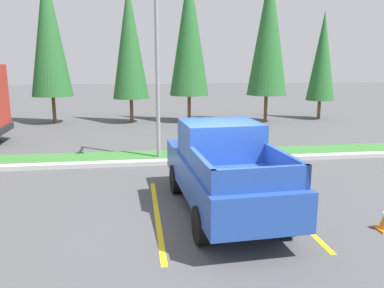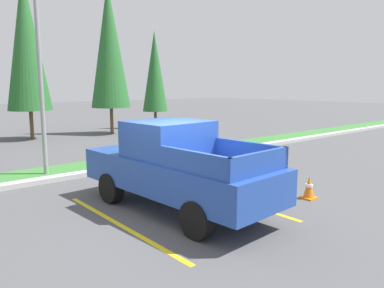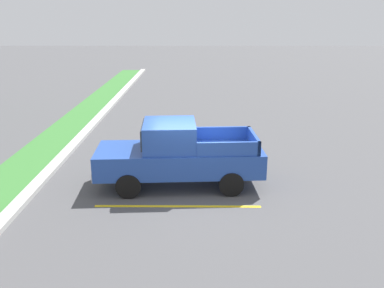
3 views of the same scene
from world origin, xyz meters
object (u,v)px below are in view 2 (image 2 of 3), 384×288
Objects in this scene: traffic_cone at (309,188)px; cypress_tree_right_inner at (26,42)px; pickup_truck_main at (176,166)px; cypress_tree_rightmost at (109,46)px; cypress_tree_far_right at (155,72)px; street_light at (41,63)px.

cypress_tree_right_inner is at bearing 97.13° from traffic_cone.
pickup_truck_main is 15.02m from cypress_tree_right_inner.
traffic_cone is at bearing -26.66° from pickup_truck_main.
cypress_tree_rightmost is 4.05m from cypress_tree_far_right.
cypress_tree_rightmost is (5.70, 13.73, 4.24)m from pickup_truck_main.
cypress_tree_rightmost is at bearing -8.13° from cypress_tree_right_inner.
cypress_tree_right_inner is 1.35× the size of cypress_tree_far_right.
street_light is 8.76m from traffic_cone.
pickup_truck_main is 5.97m from street_light.
pickup_truck_main is 0.60× the size of cypress_tree_right_inner.
cypress_tree_rightmost is at bearing 80.62° from traffic_cone.
cypress_tree_right_inner is (2.35, 9.12, 1.61)m from street_light.
cypress_tree_right_inner is 8.37m from cypress_tree_far_right.
pickup_truck_main is at bearing -77.33° from street_light.
pickup_truck_main is 0.87× the size of street_light.
pickup_truck_main is at bearing 153.34° from traffic_cone.
cypress_tree_far_right is (8.26, 0.05, -1.35)m from cypress_tree_right_inner.
cypress_tree_far_right is (9.43, 14.43, 2.83)m from pickup_truck_main.
pickup_truck_main is 0.81× the size of cypress_tree_far_right.
street_light is 11.04m from cypress_tree_rightmost.
cypress_tree_rightmost is 16.31m from traffic_cone.
cypress_tree_right_inner is at bearing 85.36° from pickup_truck_main.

